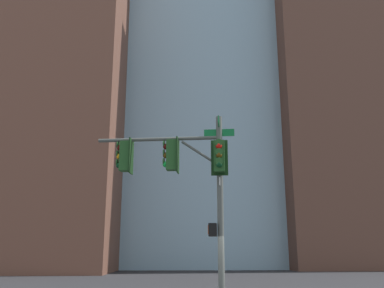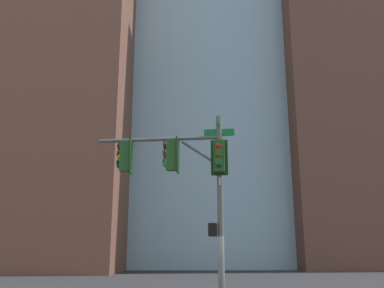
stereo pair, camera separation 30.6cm
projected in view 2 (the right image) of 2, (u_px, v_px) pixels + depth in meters
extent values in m
cylinder|color=#4C514C|center=(220.00, 214.00, 13.18)|extent=(0.20, 0.20, 6.39)
cylinder|color=#4C514C|center=(158.00, 139.00, 14.03)|extent=(4.04, 0.68, 0.12)
cylinder|color=#4C514C|center=(197.00, 151.00, 13.77)|extent=(1.04, 0.23, 0.75)
cube|color=#0F6B33|center=(219.00, 124.00, 13.91)|extent=(0.19, 1.13, 0.24)
cube|color=#0F6B33|center=(219.00, 133.00, 13.83)|extent=(0.99, 0.17, 0.24)
cube|color=white|center=(220.00, 182.00, 13.43)|extent=(0.09, 0.45, 0.24)
cube|color=#1E4C1E|center=(172.00, 155.00, 13.84)|extent=(0.38, 0.38, 1.00)
cube|color=black|center=(178.00, 155.00, 13.82)|extent=(0.11, 0.54, 1.16)
sphere|color=#470A07|center=(166.00, 147.00, 13.94)|extent=(0.20, 0.20, 0.20)
cylinder|color=#1E4C1E|center=(164.00, 144.00, 13.97)|extent=(0.07, 0.23, 0.23)
sphere|color=#4C330A|center=(166.00, 156.00, 13.86)|extent=(0.20, 0.20, 0.20)
cylinder|color=#1E4C1E|center=(164.00, 153.00, 13.89)|extent=(0.07, 0.23, 0.23)
sphere|color=green|center=(166.00, 164.00, 13.79)|extent=(0.20, 0.20, 0.20)
cylinder|color=#1E4C1E|center=(164.00, 162.00, 13.82)|extent=(0.07, 0.23, 0.23)
cube|color=#1E4C1E|center=(126.00, 157.00, 14.02)|extent=(0.38, 0.38, 1.00)
cube|color=black|center=(131.00, 157.00, 14.00)|extent=(0.11, 0.54, 1.16)
sphere|color=#470A07|center=(120.00, 148.00, 14.12)|extent=(0.20, 0.20, 0.20)
cylinder|color=#1E4C1E|center=(118.00, 146.00, 14.15)|extent=(0.07, 0.23, 0.23)
sphere|color=#F29E0C|center=(120.00, 157.00, 14.05)|extent=(0.20, 0.20, 0.20)
cylinder|color=#1E4C1E|center=(118.00, 154.00, 14.08)|extent=(0.07, 0.23, 0.23)
sphere|color=#0A3819|center=(119.00, 166.00, 13.97)|extent=(0.20, 0.20, 0.20)
cylinder|color=#1E4C1E|center=(118.00, 163.00, 14.00)|extent=(0.07, 0.23, 0.23)
cube|color=#1E4C1E|center=(219.00, 156.00, 13.33)|extent=(0.38, 0.38, 1.00)
cube|color=black|center=(219.00, 158.00, 13.51)|extent=(0.54, 0.11, 1.16)
sphere|color=red|center=(218.00, 146.00, 13.21)|extent=(0.20, 0.20, 0.20)
cylinder|color=#1E4C1E|center=(218.00, 142.00, 13.17)|extent=(0.23, 0.07, 0.23)
sphere|color=#4C330A|center=(219.00, 155.00, 13.13)|extent=(0.20, 0.20, 0.20)
cylinder|color=#1E4C1E|center=(218.00, 152.00, 13.09)|extent=(0.23, 0.07, 0.23)
sphere|color=#0A3819|center=(219.00, 164.00, 13.06)|extent=(0.20, 0.20, 0.20)
cylinder|color=#1E4C1E|center=(219.00, 161.00, 13.02)|extent=(0.23, 0.07, 0.23)
cube|color=black|center=(213.00, 230.00, 13.08)|extent=(0.30, 0.39, 0.40)
cube|color=#EA5914|center=(208.00, 230.00, 13.10)|extent=(0.05, 0.25, 0.28)
cube|color=brown|center=(343.00, 72.00, 60.99)|extent=(19.94, 19.73, 54.79)
cube|color=brown|center=(56.00, 91.00, 50.37)|extent=(17.83, 17.18, 41.36)
cube|color=#8CB2C6|center=(179.00, 31.00, 72.49)|extent=(32.51, 30.98, 78.00)
cube|color=#845B47|center=(328.00, 116.00, 67.04)|extent=(18.74, 15.90, 46.24)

